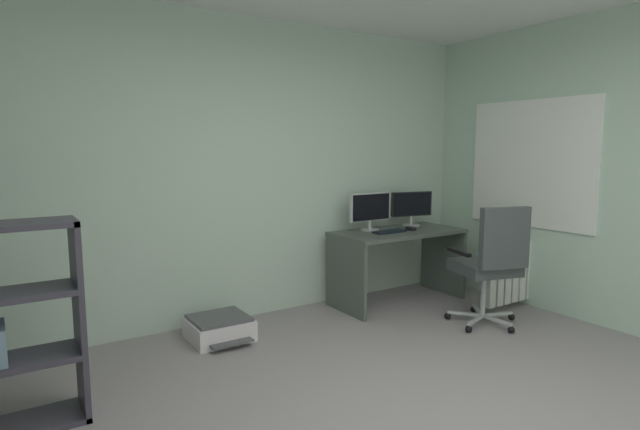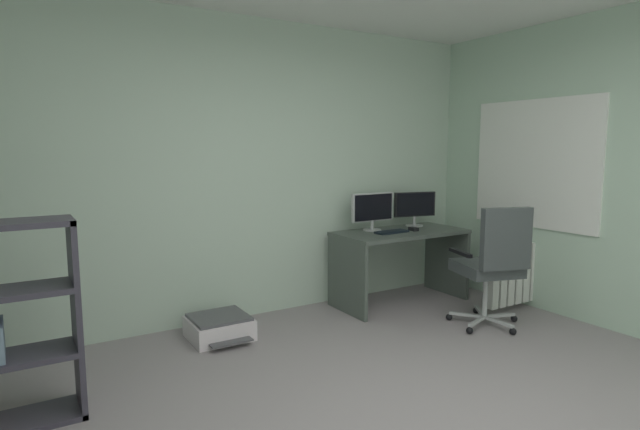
{
  "view_description": "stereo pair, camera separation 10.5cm",
  "coord_description": "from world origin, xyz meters",
  "views": [
    {
      "loc": [
        -1.9,
        -1.66,
        1.54
      ],
      "look_at": [
        0.35,
        1.82,
        0.99
      ],
      "focal_mm": 28.7,
      "sensor_mm": 36.0,
      "label": 1
    },
    {
      "loc": [
        -1.81,
        -1.71,
        1.54
      ],
      "look_at": [
        0.35,
        1.82,
        0.99
      ],
      "focal_mm": 28.7,
      "sensor_mm": 36.0,
      "label": 2
    }
  ],
  "objects": [
    {
      "name": "keyboard",
      "position": [
        1.32,
        2.07,
        0.74
      ],
      "size": [
        0.35,
        0.14,
        0.02
      ],
      "primitive_type": "cube",
      "rotation": [
        0.0,
        0.0,
        0.04
      ],
      "color": "black",
      "rests_on": "desk"
    },
    {
      "name": "window_pane",
      "position": [
        2.48,
        1.38,
        1.39
      ],
      "size": [
        0.01,
        1.25,
        1.13
      ],
      "primitive_type": "cube",
      "color": "white"
    },
    {
      "name": "monitor_main",
      "position": [
        1.24,
        2.29,
        0.94
      ],
      "size": [
        0.49,
        0.18,
        0.37
      ],
      "color": "#B2B5B7",
      "rests_on": "desk"
    },
    {
      "name": "desk",
      "position": [
        1.47,
        2.12,
        0.53
      ],
      "size": [
        1.31,
        0.64,
        0.73
      ],
      "color": "#49524B",
      "rests_on": "ground"
    },
    {
      "name": "wall_back",
      "position": [
        0.0,
        2.58,
        1.34
      ],
      "size": [
        4.97,
        0.1,
        2.68
      ],
      "primitive_type": "cube",
      "color": "silver",
      "rests_on": "ground"
    },
    {
      "name": "radiator",
      "position": [
        2.39,
        1.38,
        0.35
      ],
      "size": [
        0.96,
        0.1,
        0.57
      ],
      "color": "white",
      "rests_on": "ground"
    },
    {
      "name": "window_frame",
      "position": [
        2.47,
        1.38,
        1.39
      ],
      "size": [
        0.02,
        1.33,
        1.21
      ],
      "primitive_type": "cube",
      "color": "white"
    },
    {
      "name": "computer_mouse",
      "position": [
        1.58,
        2.06,
        0.74
      ],
      "size": [
        0.07,
        0.11,
        0.03
      ],
      "primitive_type": "cube",
      "rotation": [
        0.0,
        0.0,
        -0.1
      ],
      "color": "black",
      "rests_on": "desk"
    },
    {
      "name": "monitor_secondary",
      "position": [
        1.8,
        2.29,
        0.94
      ],
      "size": [
        0.46,
        0.18,
        0.36
      ],
      "color": "#B2B5B7",
      "rests_on": "desk"
    },
    {
      "name": "office_chair",
      "position": [
        1.65,
        1.13,
        0.59
      ],
      "size": [
        0.63,
        0.65,
        1.06
      ],
      "color": "#B7BABC",
      "rests_on": "ground"
    },
    {
      "name": "printer",
      "position": [
        -0.42,
        2.13,
        0.09
      ],
      "size": [
        0.48,
        0.53,
        0.19
      ],
      "color": "silver",
      "rests_on": "ground"
    }
  ]
}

